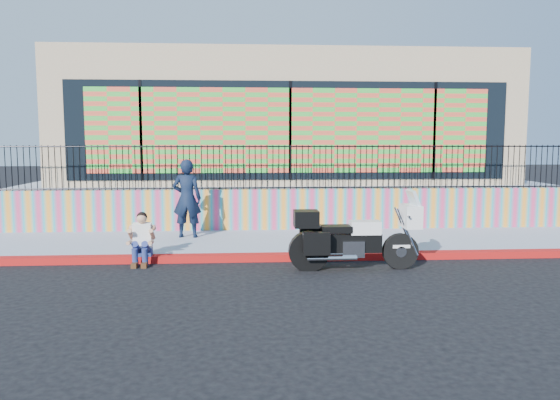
{
  "coord_description": "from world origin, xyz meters",
  "views": [
    {
      "loc": [
        -1.32,
        -11.5,
        2.57
      ],
      "look_at": [
        -0.48,
        1.2,
        1.18
      ],
      "focal_mm": 35.0,
      "sensor_mm": 36.0,
      "label": 1
    }
  ],
  "objects": [
    {
      "name": "seated_man",
      "position": [
        -3.46,
        -0.2,
        0.45
      ],
      "size": [
        0.54,
        0.71,
        1.06
      ],
      "color": "navy",
      "rests_on": "ground"
    },
    {
      "name": "police_officer",
      "position": [
        -2.75,
        2.17,
        1.13
      ],
      "size": [
        0.75,
        0.52,
        1.96
      ],
      "primitive_type": "imported",
      "rotation": [
        0.0,
        0.0,
        3.06
      ],
      "color": "black",
      "rests_on": "sidewalk"
    },
    {
      "name": "mural_wall",
      "position": [
        0.0,
        3.25,
        0.7
      ],
      "size": [
        16.0,
        0.2,
        1.1
      ],
      "primitive_type": "cube",
      "color": "#DF3A6F",
      "rests_on": "sidewalk"
    },
    {
      "name": "storefront_building",
      "position": [
        0.0,
        8.13,
        3.25
      ],
      "size": [
        14.0,
        8.06,
        4.0
      ],
      "color": "tan",
      "rests_on": "elevated_platform"
    },
    {
      "name": "police_motorcycle",
      "position": [
        0.83,
        -0.91,
        0.67
      ],
      "size": [
        2.57,
        0.85,
        1.6
      ],
      "color": "black",
      "rests_on": "ground"
    },
    {
      "name": "elevated_platform",
      "position": [
        0.0,
        8.35,
        0.62
      ],
      "size": [
        16.0,
        10.0,
        1.25
      ],
      "primitive_type": "cube",
      "color": "gray",
      "rests_on": "ground"
    },
    {
      "name": "metal_fence",
      "position": [
        0.0,
        3.25,
        1.85
      ],
      "size": [
        15.8,
        0.04,
        1.2
      ],
      "primitive_type": null,
      "color": "black",
      "rests_on": "mural_wall"
    },
    {
      "name": "sidewalk",
      "position": [
        0.0,
        1.65,
        0.07
      ],
      "size": [
        16.0,
        3.0,
        0.15
      ],
      "primitive_type": "cube",
      "color": "gray",
      "rests_on": "ground"
    },
    {
      "name": "ground",
      "position": [
        0.0,
        0.0,
        0.0
      ],
      "size": [
        90.0,
        90.0,
        0.0
      ],
      "primitive_type": "plane",
      "color": "black",
      "rests_on": "ground"
    },
    {
      "name": "red_curb",
      "position": [
        0.0,
        0.0,
        0.07
      ],
      "size": [
        16.0,
        0.3,
        0.15
      ],
      "primitive_type": "cube",
      "color": "#A2140B",
      "rests_on": "ground"
    }
  ]
}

